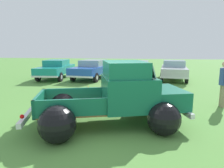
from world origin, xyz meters
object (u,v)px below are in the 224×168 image
object	(u,v)px
spectator_0	(224,81)
lane_cone_0	(88,93)
show_car_3	(174,69)
show_car_1	(93,68)
show_car_2	(136,70)
show_car_0	(56,68)
vintage_pickup_truck	(119,100)

from	to	relation	value
spectator_0	lane_cone_0	distance (m)	5.63
show_car_3	spectator_0	size ratio (longest dim) A/B	2.39
show_car_1	show_car_2	world-z (taller)	same
show_car_1	show_car_2	size ratio (longest dim) A/B	1.10
show_car_0	show_car_3	bearing A→B (deg)	90.27
spectator_0	lane_cone_0	xyz separation A→B (m)	(-5.58, 0.35, -0.74)
show_car_0	spectator_0	bearing A→B (deg)	53.38
vintage_pickup_truck	show_car_3	bearing A→B (deg)	54.90
show_car_3	lane_cone_0	distance (m)	8.10
show_car_2	show_car_3	xyz separation A→B (m)	(2.72, 0.99, -0.00)
show_car_0	show_car_2	size ratio (longest dim) A/B	1.05
lane_cone_0	spectator_0	bearing A→B (deg)	-3.59
vintage_pickup_truck	show_car_0	xyz separation A→B (m)	(-5.93, 8.68, 0.03)
show_car_0	show_car_2	bearing A→B (deg)	82.92
show_car_3	show_car_0	bearing A→B (deg)	-78.87
show_car_2	lane_cone_0	size ratio (longest dim) A/B	7.00
vintage_pickup_truck	show_car_2	size ratio (longest dim) A/B	1.13
show_car_0	show_car_3	xyz separation A→B (m)	(8.90, 0.66, -0.00)
show_car_1	spectator_0	xyz separation A→B (m)	(6.95, -6.56, 0.26)
show_car_0	spectator_0	distance (m)	11.60
show_car_3	spectator_0	distance (m)	6.97
show_car_2	spectator_0	size ratio (longest dim) A/B	2.42
show_car_2	spectator_0	world-z (taller)	spectator_0
show_car_1	lane_cone_0	world-z (taller)	show_car_1
show_car_1	show_car_3	bearing A→B (deg)	102.08
show_car_1	show_car_3	size ratio (longest dim) A/B	1.11
vintage_pickup_truck	show_car_3	size ratio (longest dim) A/B	1.14
show_car_3	spectator_0	world-z (taller)	spectator_0
show_car_0	show_car_3	size ratio (longest dim) A/B	1.06
show_car_2	show_car_3	bearing A→B (deg)	113.17
show_car_0	lane_cone_0	world-z (taller)	show_car_0
show_car_3	lane_cone_0	size ratio (longest dim) A/B	6.91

